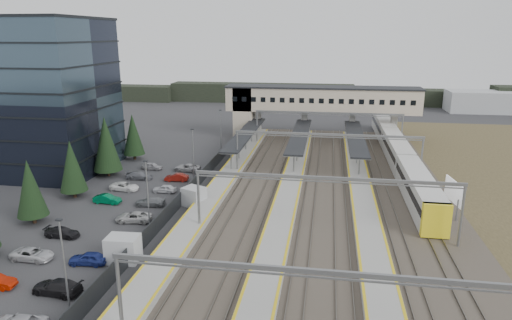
% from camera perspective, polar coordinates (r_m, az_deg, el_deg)
% --- Properties ---
extents(ground, '(220.00, 220.00, 0.00)m').
position_cam_1_polar(ground, '(59.86, -3.10, -5.81)').
color(ground, '#2B2B2D').
rests_on(ground, ground).
extents(office_building, '(24.30, 18.30, 24.30)m').
position_cam_1_polar(office_building, '(82.55, -26.76, 7.21)').
color(office_building, '#2F404D').
rests_on(office_building, ground).
extents(conifer_row, '(4.42, 49.82, 9.50)m').
position_cam_1_polar(conifer_row, '(63.26, -23.83, -1.35)').
color(conifer_row, black).
rests_on(conifer_row, ground).
extents(car_park, '(10.50, 44.82, 1.29)m').
position_cam_1_polar(car_park, '(58.41, -17.12, -6.43)').
color(car_park, '#981400').
rests_on(car_park, ground).
extents(lampposts, '(0.50, 53.25, 8.07)m').
position_cam_1_polar(lampposts, '(61.70, -10.19, -1.13)').
color(lampposts, gray).
rests_on(lampposts, ground).
extents(fence, '(0.08, 90.00, 2.00)m').
position_cam_1_polar(fence, '(65.64, -7.75, -3.06)').
color(fence, '#26282B').
rests_on(fence, ground).
extents(relay_cabin_near, '(3.21, 2.43, 2.59)m').
position_cam_1_polar(relay_cabin_near, '(47.53, -16.28, -10.61)').
color(relay_cabin_near, '#A8ABAE').
rests_on(relay_cabin_near, ground).
extents(relay_cabin_far, '(3.37, 3.14, 2.46)m').
position_cam_1_polar(relay_cabin_far, '(60.20, -7.76, -4.55)').
color(relay_cabin_far, '#A8ABAE').
rests_on(relay_cabin_far, ground).
extents(rail_corridor, '(34.00, 90.00, 0.92)m').
position_cam_1_polar(rail_corridor, '(63.28, 6.18, -4.40)').
color(rail_corridor, '#3C382E').
rests_on(rail_corridor, ground).
extents(canopies, '(23.10, 30.00, 3.28)m').
position_cam_1_polar(canopies, '(83.56, 5.48, 3.10)').
color(canopies, black).
rests_on(canopies, ground).
extents(footbridge, '(40.40, 6.40, 11.20)m').
position_cam_1_polar(footbridge, '(97.56, 6.54, 7.24)').
color(footbridge, '#BBAA94').
rests_on(footbridge, ground).
extents(gantries, '(28.40, 62.28, 7.17)m').
position_cam_1_polar(gantries, '(59.59, 8.79, 0.01)').
color(gantries, gray).
rests_on(gantries, ground).
extents(train, '(3.05, 63.76, 3.84)m').
position_cam_1_polar(train, '(82.80, 17.17, 1.12)').
color(train, silver).
rests_on(train, ground).
extents(billboard, '(0.86, 5.35, 4.45)m').
position_cam_1_polar(billboard, '(60.97, 23.48, -3.77)').
color(billboard, gray).
rests_on(billboard, ground).
extents(treeline_far, '(170.00, 19.00, 7.00)m').
position_cam_1_polar(treeline_far, '(148.44, 13.72, 7.75)').
color(treeline_far, black).
rests_on(treeline_far, ground).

